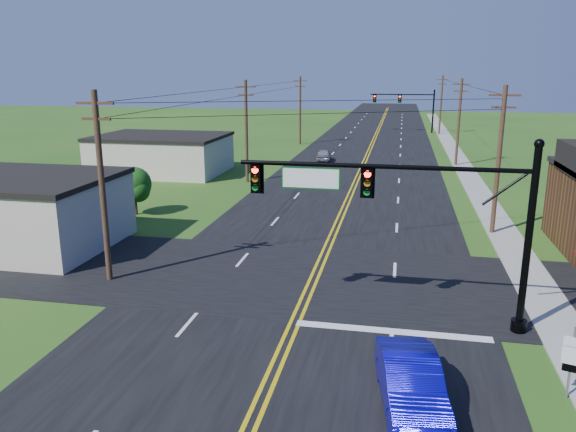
% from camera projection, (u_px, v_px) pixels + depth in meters
% --- Properties ---
extents(ground, '(260.00, 260.00, 0.00)m').
position_uv_depth(ground, '(243.00, 430.00, 15.83)').
color(ground, '#1F4C15').
rests_on(ground, ground).
extents(road_main, '(16.00, 220.00, 0.04)m').
position_uv_depth(road_main, '(364.00, 160.00, 63.25)').
color(road_main, black).
rests_on(road_main, ground).
extents(road_cross, '(70.00, 10.00, 0.04)m').
position_uv_depth(road_cross, '(310.00, 279.00, 27.21)').
color(road_cross, black).
rests_on(road_cross, ground).
extents(sidewalk, '(2.00, 160.00, 0.08)m').
position_uv_depth(sidewalk, '(471.00, 179.00, 51.76)').
color(sidewalk, gray).
rests_on(sidewalk, ground).
extents(signal_mast_main, '(11.30, 0.60, 7.48)m').
position_uv_depth(signal_mast_main, '(407.00, 208.00, 21.39)').
color(signal_mast_main, black).
rests_on(signal_mast_main, ground).
extents(signal_mast_far, '(10.98, 0.60, 7.48)m').
position_uv_depth(signal_mast_far, '(406.00, 104.00, 89.71)').
color(signal_mast_far, black).
rests_on(signal_mast_far, ground).
extents(cream_bldg_near, '(10.20, 8.20, 4.10)m').
position_uv_depth(cream_bldg_near, '(21.00, 211.00, 31.83)').
color(cream_bldg_near, beige).
rests_on(cream_bldg_near, ground).
extents(cream_bldg_far, '(12.20, 9.20, 3.70)m').
position_uv_depth(cream_bldg_far, '(162.00, 154.00, 55.03)').
color(cream_bldg_far, beige).
rests_on(cream_bldg_far, ground).
extents(utility_pole_left_a, '(1.80, 0.28, 9.00)m').
position_uv_depth(utility_pole_left_a, '(102.00, 184.00, 25.93)').
color(utility_pole_left_a, '#3B241B').
rests_on(utility_pole_left_a, ground).
extents(utility_pole_left_b, '(1.80, 0.28, 9.00)m').
position_uv_depth(utility_pole_left_b, '(246.00, 129.00, 49.64)').
color(utility_pole_left_b, '#3B241B').
rests_on(utility_pole_left_b, ground).
extents(utility_pole_left_c, '(1.80, 0.28, 9.00)m').
position_uv_depth(utility_pole_left_c, '(300.00, 109.00, 75.25)').
color(utility_pole_left_c, '#3B241B').
rests_on(utility_pole_left_c, ground).
extents(utility_pole_right_a, '(1.80, 0.28, 9.00)m').
position_uv_depth(utility_pole_right_a, '(499.00, 158.00, 33.64)').
color(utility_pole_right_a, '#3B241B').
rests_on(utility_pole_right_a, ground).
extents(utility_pole_right_b, '(1.80, 0.28, 9.00)m').
position_uv_depth(utility_pole_right_b, '(459.00, 120.00, 58.30)').
color(utility_pole_right_b, '#3B241B').
rests_on(utility_pole_right_b, ground).
extents(utility_pole_right_c, '(1.80, 0.28, 9.00)m').
position_uv_depth(utility_pole_right_c, '(441.00, 104.00, 86.75)').
color(utility_pole_right_c, '#3B241B').
rests_on(utility_pole_right_c, ground).
extents(tree_left, '(2.40, 2.40, 3.37)m').
position_uv_depth(tree_left, '(134.00, 184.00, 38.82)').
color(tree_left, '#3B241B').
rests_on(tree_left, ground).
extents(blue_car, '(2.36, 4.99, 1.58)m').
position_uv_depth(blue_car, '(411.00, 384.00, 16.66)').
color(blue_car, '#0C07A5').
rests_on(blue_car, ground).
extents(distant_car, '(1.88, 3.93, 1.29)m').
position_uv_depth(distant_car, '(324.00, 155.00, 62.16)').
color(distant_car, '#A5A5A9').
rests_on(distant_car, ground).
extents(route_sign, '(0.58, 0.21, 2.39)m').
position_uv_depth(route_sign, '(572.00, 358.00, 17.00)').
color(route_sign, slate).
rests_on(route_sign, ground).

